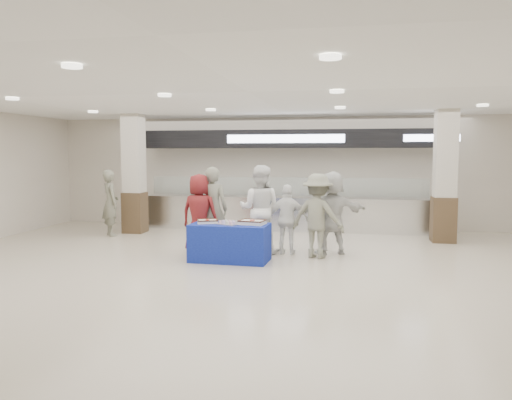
% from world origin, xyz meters
% --- Properties ---
extents(ground, '(14.00, 14.00, 0.00)m').
position_xyz_m(ground, '(0.00, 0.00, 0.00)').
color(ground, beige).
rests_on(ground, ground).
extents(serving_line, '(8.70, 0.85, 2.80)m').
position_xyz_m(serving_line, '(0.00, 5.40, 1.16)').
color(serving_line, silver).
rests_on(serving_line, ground).
extents(column_left, '(0.55, 0.55, 3.20)m').
position_xyz_m(column_left, '(-4.00, 4.20, 1.53)').
color(column_left, '#3D2C1C').
rests_on(column_left, ground).
extents(column_right, '(0.55, 0.55, 3.20)m').
position_xyz_m(column_right, '(4.00, 4.20, 1.53)').
color(column_right, '#3D2C1C').
rests_on(column_right, ground).
extents(display_table, '(1.58, 0.85, 0.75)m').
position_xyz_m(display_table, '(-0.60, 1.12, 0.38)').
color(display_table, navy).
rests_on(display_table, ground).
extents(sheet_cake_left, '(0.48, 0.42, 0.09)m').
position_xyz_m(sheet_cake_left, '(-1.07, 1.16, 0.79)').
color(sheet_cake_left, white).
rests_on(sheet_cake_left, display_table).
extents(sheet_cake_right, '(0.55, 0.46, 0.10)m').
position_xyz_m(sheet_cake_right, '(-0.15, 1.15, 0.80)').
color(sheet_cake_right, white).
rests_on(sheet_cake_right, display_table).
extents(cupcake_tray, '(0.56, 0.51, 0.07)m').
position_xyz_m(cupcake_tray, '(-0.62, 1.07, 0.79)').
color(cupcake_tray, '#A7A7AC').
rests_on(cupcake_tray, display_table).
extents(civilian_maroon, '(0.90, 0.66, 1.71)m').
position_xyz_m(civilian_maroon, '(-1.46, 1.89, 0.86)').
color(civilian_maroon, maroon).
rests_on(civilian_maroon, ground).
extents(soldier_a, '(0.69, 0.46, 1.87)m').
position_xyz_m(soldier_a, '(-1.22, 2.06, 0.93)').
color(soldier_a, slate).
rests_on(soldier_a, ground).
extents(chef_tall, '(0.96, 0.77, 1.90)m').
position_xyz_m(chef_tall, '(-0.17, 2.11, 0.95)').
color(chef_tall, white).
rests_on(chef_tall, ground).
extents(chef_short, '(0.89, 0.41, 1.50)m').
position_xyz_m(chef_short, '(0.45, 2.01, 0.75)').
color(chef_short, white).
rests_on(chef_short, ground).
extents(soldier_b, '(1.27, 0.96, 1.74)m').
position_xyz_m(soldier_b, '(1.10, 1.76, 0.87)').
color(soldier_b, slate).
rests_on(soldier_b, ground).
extents(civilian_white, '(1.73, 1.12, 1.78)m').
position_xyz_m(civilian_white, '(1.37, 2.22, 0.89)').
color(civilian_white, silver).
rests_on(civilian_white, ground).
extents(soldier_bg, '(0.73, 0.75, 1.73)m').
position_xyz_m(soldier_bg, '(-4.40, 3.58, 0.86)').
color(soldier_bg, slate).
rests_on(soldier_bg, ground).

